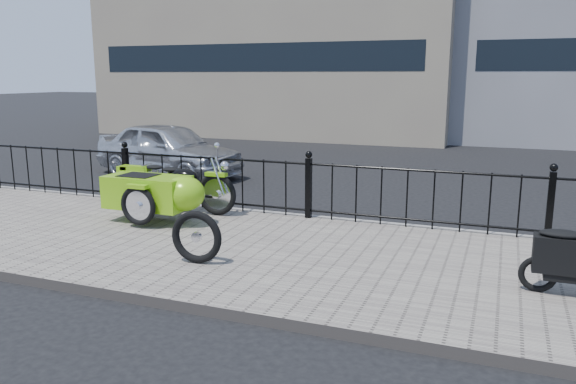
% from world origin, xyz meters
% --- Properties ---
extents(ground, '(120.00, 120.00, 0.00)m').
position_xyz_m(ground, '(0.00, 0.00, 0.00)').
color(ground, black).
rests_on(ground, ground).
extents(sidewalk, '(30.00, 3.80, 0.12)m').
position_xyz_m(sidewalk, '(0.00, -0.50, 0.06)').
color(sidewalk, slate).
rests_on(sidewalk, ground).
extents(curb, '(30.00, 0.10, 0.12)m').
position_xyz_m(curb, '(0.00, 1.44, 0.06)').
color(curb, gray).
rests_on(curb, ground).
extents(iron_fence, '(14.11, 0.11, 1.08)m').
position_xyz_m(iron_fence, '(0.00, 1.30, 0.59)').
color(iron_fence, black).
rests_on(iron_fence, sidewalk).
extents(motorcycle_sidecar, '(2.28, 1.48, 0.98)m').
position_xyz_m(motorcycle_sidecar, '(-2.06, 0.30, 0.59)').
color(motorcycle_sidecar, black).
rests_on(motorcycle_sidecar, sidewalk).
extents(spare_tire, '(0.66, 0.14, 0.65)m').
position_xyz_m(spare_tire, '(-0.52, -1.30, 0.45)').
color(spare_tire, black).
rests_on(spare_tire, sidewalk).
extents(sedan_car, '(4.01, 2.28, 1.29)m').
position_xyz_m(sedan_car, '(-4.58, 4.32, 0.64)').
color(sedan_car, silver).
rests_on(sedan_car, ground).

